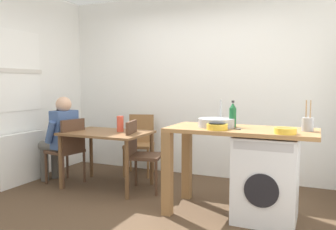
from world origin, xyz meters
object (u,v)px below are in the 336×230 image
Objects in this scene: washing_machine at (266,178)px; colander at (285,130)px; vase at (120,124)px; chair_person_seat at (68,148)px; dining_table at (107,139)px; chair_spare_by_wall at (140,141)px; bottle_tall_green at (233,115)px; mixing_bowl at (217,126)px; utensil_crock at (308,124)px; seated_person at (60,135)px; chair_opposite at (140,152)px.

washing_machine is 4.30× the size of colander.
chair_person_seat is at bearing -162.94° from vase.
dining_table is at bearing 167.43° from colander.
dining_table is 1.22× the size of chair_person_seat.
dining_table is 0.79m from chair_spare_by_wall.
chair_person_seat and chair_spare_by_wall have the same top height.
chair_person_seat is at bearing 177.42° from bottle_tall_green.
chair_spare_by_wall is at bearing 149.84° from colander.
mixing_bowl is 0.70× the size of utensil_crock.
washing_machine is 0.72m from mixing_bowl.
mixing_bowl reaches higher than vase.
mixing_bowl is at bearing -163.16° from utensil_crock.
bottle_tall_green reaches higher than chair_person_seat.
bottle_tall_green is (2.44, -0.13, 0.37)m from seated_person.
dining_table is 3.94× the size of bottle_tall_green.
colander is at bearing -1.77° from mixing_bowl.
vase is (-1.58, 0.32, -0.20)m from bottle_tall_green.
chair_person_seat is 4.27× the size of mixing_bowl.
washing_machine is at bearing -83.49° from seated_person.
chair_person_seat is 3.05m from utensil_crock.
vase is at bearing 168.62° from washing_machine.
colander is at bearing -123.70° from utensil_crock.
seated_person reaches higher than washing_machine.
vase is (-0.33, 0.07, 0.34)m from chair_opposite.
utensil_crock is (0.37, 0.05, 0.56)m from washing_machine.
chair_person_seat is 1.03m from chair_opposite.
washing_machine is at bearing 130.74° from colander.
dining_table is 1.22× the size of chair_spare_by_wall.
utensil_crock is at bearing 56.30° from colander.
dining_table is 1.22× the size of chair_opposite.
chair_person_seat is 2.90m from colander.
seated_person is 5.76× the size of vase.
mixing_bowl reaches higher than colander.
utensil_crock is (3.01, -0.13, 0.48)m from chair_person_seat.
seated_person is 0.89m from vase.
bottle_tall_green is at bearing -7.13° from dining_table.
utensil_crock reaches higher than bottle_tall_green.
utensil_crock reaches higher than vase.
chair_opposite is at bearing 155.79° from mixing_bowl.
washing_machine is (2.10, -0.29, -0.21)m from dining_table.
chair_spare_by_wall is 4.32× the size of vase.
chair_spare_by_wall is (0.63, 0.89, 0.00)m from chair_person_seat.
washing_machine is at bearing -83.09° from chair_person_seat.
colander reaches higher than washing_machine.
utensil_crock is 1.44× the size of vase.
colander is (-0.18, -0.27, -0.04)m from utensil_crock.
bottle_tall_green is at bearing 134.29° from chair_spare_by_wall.
seated_person is at bearing -173.22° from dining_table.
chair_person_seat is (-0.55, -0.11, -0.14)m from dining_table.
chair_opposite is at bearing -71.07° from chair_person_seat.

